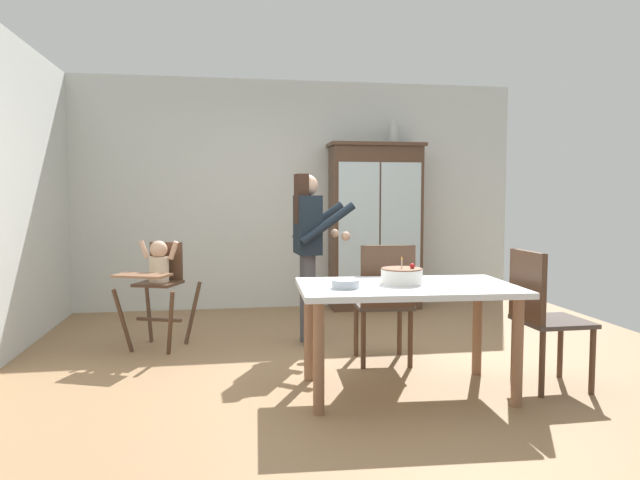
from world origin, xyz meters
name	(u,v)px	position (x,y,z in m)	size (l,w,h in m)	color
ground_plane	(340,369)	(0.00, 0.00, 0.00)	(6.24, 6.24, 0.00)	#93704C
wall_back	(298,195)	(0.00, 2.63, 1.35)	(5.32, 0.06, 2.70)	silver
china_cabinet	(375,226)	(0.90, 2.37, 0.98)	(1.11, 0.48, 1.95)	#4C3323
ceramic_vase	(394,134)	(1.11, 2.37, 2.07)	(0.13, 0.13, 0.27)	#B2B7B2
high_chair_with_toddler	(158,274)	(-1.45, 0.88, 0.65)	(0.74, 0.82, 0.95)	#4C3323
adult_person	(308,237)	(-0.13, 0.80, 0.97)	(0.52, 0.50, 1.53)	#47474C
dining_table	(407,299)	(0.34, -0.59, 0.64)	(1.49, 0.93, 0.74)	silver
birthday_cake	(402,276)	(0.31, -0.56, 0.79)	(0.28, 0.28, 0.19)	white
serving_bowl	(345,284)	(-0.10, -0.67, 0.77)	(0.18, 0.18, 0.06)	#B2BCC6
dining_chair_far_side	(385,296)	(0.37, 0.05, 0.56)	(0.47, 0.47, 0.96)	#4C3323
dining_chair_right_end	(540,309)	(1.28, -0.65, 0.56)	(0.45, 0.45, 0.96)	#4C3323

